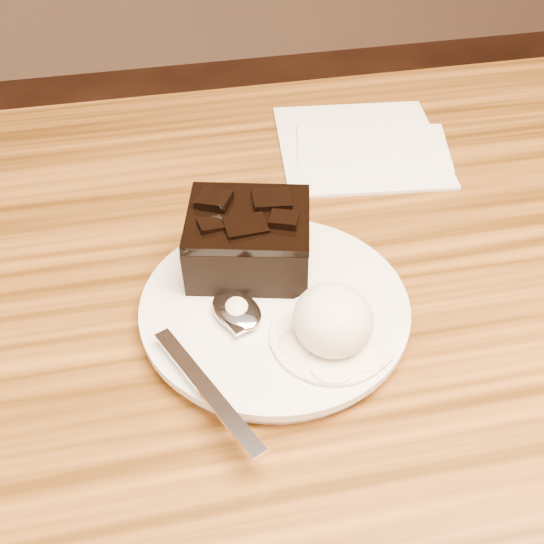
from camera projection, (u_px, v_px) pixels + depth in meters
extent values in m
cylinder|color=silver|center=(275.00, 311.00, 0.52)|extent=(0.20, 0.20, 0.02)
cube|color=black|center=(249.00, 242.00, 0.53)|extent=(0.11, 0.10, 0.04)
ellipsoid|color=silver|center=(333.00, 320.00, 0.47)|extent=(0.06, 0.06, 0.05)
cylinder|color=white|center=(331.00, 337.00, 0.49)|extent=(0.09, 0.09, 0.00)
cube|color=white|center=(360.00, 144.00, 0.70)|extent=(0.18, 0.18, 0.01)
cube|color=black|center=(290.00, 363.00, 0.47)|extent=(0.01, 0.01, 0.00)
cube|color=black|center=(321.00, 304.00, 0.51)|extent=(0.01, 0.01, 0.00)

